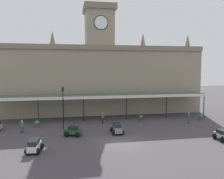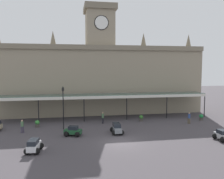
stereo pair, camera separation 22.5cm
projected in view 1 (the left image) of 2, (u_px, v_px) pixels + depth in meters
name	position (u px, v px, depth m)	size (l,w,h in m)	color
ground_plane	(121.00, 143.00, 25.63)	(140.00, 140.00, 0.00)	#443F43
station_building	(99.00, 77.00, 42.72)	(36.17, 7.04, 18.98)	gray
entrance_canopy	(104.00, 95.00, 37.36)	(33.36, 3.26, 3.94)	#38564C
car_white_estate	(34.00, 146.00, 22.89)	(1.71, 2.34, 1.27)	silver
car_green_sedan	(73.00, 132.00, 28.29)	(2.22, 1.91, 1.19)	#1E512D
car_silver_sedan	(222.00, 136.00, 26.66)	(1.55, 2.07, 1.19)	#B2B5BA
car_grey_estate	(117.00, 129.00, 29.35)	(1.56, 2.26, 1.27)	slate
pedestrian_near_entrance	(103.00, 117.00, 34.56)	(0.34, 0.38, 1.67)	black
pedestrian_beside_cars	(189.00, 117.00, 34.46)	(0.34, 0.34, 1.67)	brown
pedestrian_crossing_forecourt	(22.00, 126.00, 29.48)	(0.38, 0.34, 1.67)	#3F384C
victorian_lamppost	(63.00, 103.00, 30.99)	(0.30, 0.30, 5.71)	black
planter_by_canopy	(141.00, 118.00, 35.95)	(0.60, 0.60, 0.96)	#47423D
planter_forecourt_centre	(37.00, 124.00, 32.35)	(0.60, 0.60, 0.96)	#47423D
planter_near_kerb	(201.00, 117.00, 36.69)	(0.60, 0.60, 0.96)	#47423D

